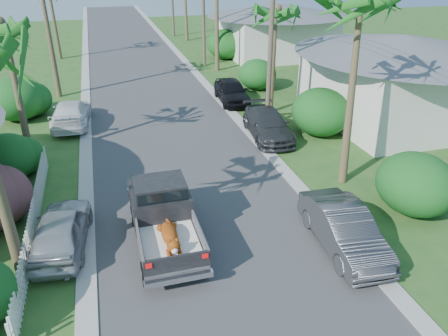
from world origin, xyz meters
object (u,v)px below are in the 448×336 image
object	(u,v)px
parked_car_rf	(232,91)
parked_car_lf	(71,113)
parked_car_ln	(61,230)
pickup_truck	(162,212)
palm_l_b	(2,24)
palm_r_b	(276,10)
parked_car_rn	(344,229)
parked_car_rm	(268,125)
house_right_far	(277,32)
house_right_near	(397,82)
utility_pole_c	(203,9)
utility_pole_b	(271,42)

from	to	relation	value
parked_car_rf	parked_car_lf	size ratio (longest dim) A/B	0.90
parked_car_rf	parked_car_ln	distance (m)	16.64
pickup_truck	parked_car_rf	distance (m)	15.24
palm_l_b	palm_r_b	size ratio (longest dim) A/B	1.03
parked_car_rn	parked_car_rm	distance (m)	9.79
parked_car_rm	house_right_far	world-z (taller)	house_right_far
parked_car_rf	palm_r_b	xyz separation A→B (m)	(1.71, -2.59, 5.21)
parked_car_lf	palm_l_b	xyz separation A→B (m)	(-1.80, -4.05, 5.45)
pickup_truck	parked_car_ln	distance (m)	3.33
parked_car_lf	palm_l_b	distance (m)	7.02
parked_car_ln	parked_car_lf	xyz separation A→B (m)	(0.00, 11.84, 0.01)
parked_car_ln	parked_car_lf	bearing A→B (deg)	-83.40
parked_car_rf	house_right_near	world-z (taller)	house_right_near
pickup_truck	parked_car_rn	distance (m)	6.03
house_right_near	utility_pole_c	world-z (taller)	utility_pole_c
pickup_truck	parked_car_rf	size ratio (longest dim) A/B	1.18
pickup_truck	parked_car_lf	size ratio (longest dim) A/B	1.06
pickup_truck	parked_car_rf	xyz separation A→B (m)	(6.59, 13.74, -0.27)
utility_pole_c	parked_car_rf	bearing A→B (deg)	-93.92
pickup_truck	house_right_near	xyz separation A→B (m)	(14.70, 8.15, 1.21)
parked_car_rf	house_right_near	size ratio (longest dim) A/B	0.48
parked_car_lf	palm_r_b	world-z (taller)	palm_r_b
parked_car_ln	parked_car_rf	bearing A→B (deg)	-119.86
parked_car_rn	parked_car_ln	world-z (taller)	parked_car_rn
pickup_truck	parked_car_rm	distance (m)	10.08
parked_car_rm	palm_r_b	distance (m)	6.59
palm_l_b	parked_car_rn	bearing A→B (deg)	-44.03
parked_car_rn	pickup_truck	bearing A→B (deg)	161.82
pickup_truck	house_right_far	bearing A→B (deg)	60.65
parked_car_rf	palm_l_b	world-z (taller)	palm_l_b
parked_car_rm	parked_car_rf	size ratio (longest dim) A/B	1.10
palm_l_b	palm_r_b	distance (m)	13.73
parked_car_rm	palm_l_b	bearing A→B (deg)	-177.90
parked_car_rn	house_right_near	bearing A→B (deg)	51.97
parked_car_rn	parked_car_rm	xyz separation A→B (m)	(1.09, 9.72, -0.03)
palm_l_b	house_right_near	world-z (taller)	palm_l_b
parked_car_ln	utility_pole_b	size ratio (longest dim) A/B	0.45
utility_pole_c	house_right_far	bearing A→B (deg)	15.12
parked_car_ln	utility_pole_b	bearing A→B (deg)	-133.72
palm_r_b	house_right_far	distance (m)	16.75
parked_car_lf	house_right_near	xyz separation A→B (m)	(18.00, -4.05, 1.52)
palm_r_b	house_right_far	size ratio (longest dim) A/B	0.80
parked_car_lf	house_right_far	bearing A→B (deg)	-138.61
parked_car_rm	utility_pole_c	size ratio (longest dim) A/B	0.53
utility_pole_c	parked_car_rn	bearing A→B (deg)	-93.67
house_right_near	palm_l_b	bearing A→B (deg)	180.00
pickup_truck	utility_pole_b	xyz separation A→B (m)	(7.30, 9.15, 3.59)
parked_car_ln	utility_pole_c	bearing A→B (deg)	-107.41
utility_pole_b	palm_r_b	bearing A→B (deg)	63.43
parked_car_rf	utility_pole_c	bearing A→B (deg)	89.44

